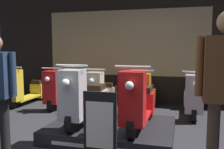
{
  "coord_description": "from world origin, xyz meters",
  "views": [
    {
      "loc": [
        1.45,
        -2.42,
        1.43
      ],
      "look_at": [
        0.16,
        2.21,
        0.91
      ],
      "focal_mm": 40.0,
      "sensor_mm": 36.0,
      "label": 1
    }
  ],
  "objects": [
    {
      "name": "scooter_display_right",
      "position": [
        0.83,
        1.29,
        0.59
      ],
      "size": [
        0.48,
        1.53,
        0.99
      ],
      "color": "black",
      "rests_on": "display_platform"
    },
    {
      "name": "scooter_backrow_2",
      "position": [
        -0.32,
        2.99,
        0.38
      ],
      "size": [
        0.48,
        1.53,
        0.99
      ],
      "color": "black",
      "rests_on": "ground_plane"
    },
    {
      "name": "scooter_backrow_0",
      "position": [
        -2.33,
        2.99,
        0.38
      ],
      "size": [
        0.48,
        1.53,
        0.99
      ],
      "color": "black",
      "rests_on": "ground_plane"
    },
    {
      "name": "scooter_backrow_1",
      "position": [
        -1.32,
        2.99,
        0.38
      ],
      "size": [
        0.48,
        1.53,
        0.99
      ],
      "color": "black",
      "rests_on": "ground_plane"
    },
    {
      "name": "shop_wall_back",
      "position": [
        0.0,
        4.06,
        1.6
      ],
      "size": [
        7.71,
        0.09,
        3.2
      ],
      "color": "#28231E",
      "rests_on": "ground_plane"
    },
    {
      "name": "display_platform",
      "position": [
        0.39,
        1.35,
        0.1
      ],
      "size": [
        1.95,
        1.45,
        0.21
      ],
      "color": "black",
      "rests_on": "ground_plane"
    },
    {
      "name": "scooter_backrow_3",
      "position": [
        0.69,
        2.99,
        0.38
      ],
      "size": [
        0.48,
        1.53,
        0.99
      ],
      "color": "black",
      "rests_on": "ground_plane"
    },
    {
      "name": "scooter_display_left",
      "position": [
        -0.05,
        1.29,
        0.59
      ],
      "size": [
        0.48,
        1.53,
        0.99
      ],
      "color": "black",
      "rests_on": "display_platform"
    },
    {
      "name": "scooter_backrow_4",
      "position": [
        1.7,
        2.99,
        0.38
      ],
      "size": [
        0.48,
        1.53,
        0.99
      ],
      "color": "black",
      "rests_on": "ground_plane"
    },
    {
      "name": "price_sign_board",
      "position": [
        0.55,
        0.28,
        0.47
      ],
      "size": [
        0.4,
        0.04,
        0.92
      ],
      "color": "black",
      "rests_on": "ground_plane"
    }
  ]
}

